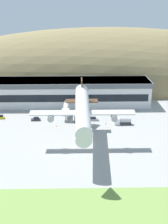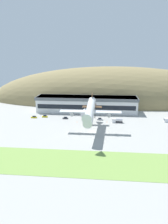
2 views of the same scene
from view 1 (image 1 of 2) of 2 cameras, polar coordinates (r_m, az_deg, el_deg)
ground_plane at (r=116.74m, az=0.47°, el=-6.15°), size 352.05×352.05×0.00m
grass_strip_foreground at (r=81.90m, az=1.38°, el=-18.70°), size 316.85×25.58×0.08m
hill_backdrop at (r=207.38m, az=4.21°, el=5.45°), size 259.31×79.27×70.77m
terminal_building at (r=160.57m, az=-2.93°, el=3.93°), size 83.85×18.31×12.91m
jetway_0 at (r=144.62m, az=-3.31°, el=0.74°), size 3.38×16.63×5.43m
cargo_airplane at (r=110.77m, az=-0.28°, el=0.18°), size 37.82×52.13×12.91m
service_car_1 at (r=140.33m, az=1.75°, el=-1.29°), size 4.20×1.80×1.56m
service_car_2 at (r=141.86m, az=-8.80°, el=-1.30°), size 4.21×2.07×1.51m
service_car_3 at (r=147.51m, az=-15.08°, el=-0.91°), size 4.17×2.23×1.64m
fuel_truck at (r=136.50m, az=7.10°, el=-1.65°), size 7.40×2.60×3.22m
traffic_cone_0 at (r=134.05m, az=-5.02°, el=-2.56°), size 0.52×0.52×0.58m
traffic_cone_1 at (r=136.48m, az=4.04°, el=-2.12°), size 0.52×0.52×0.58m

